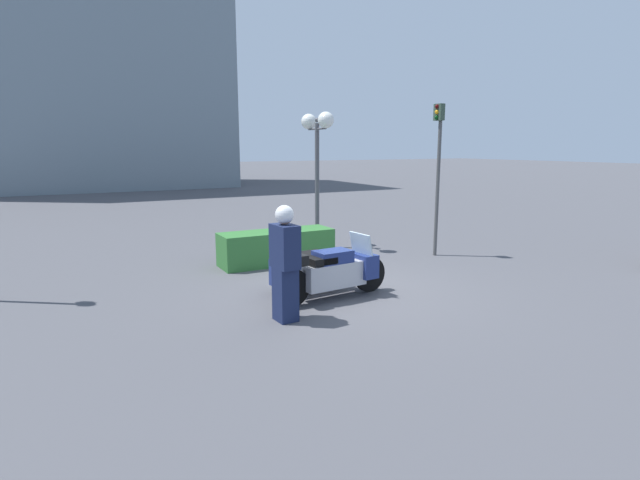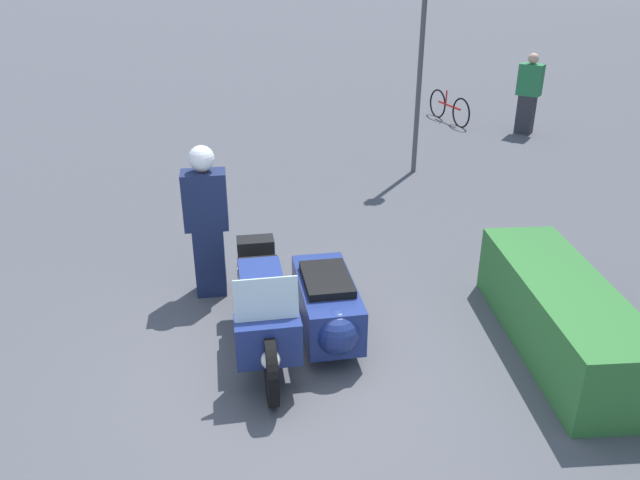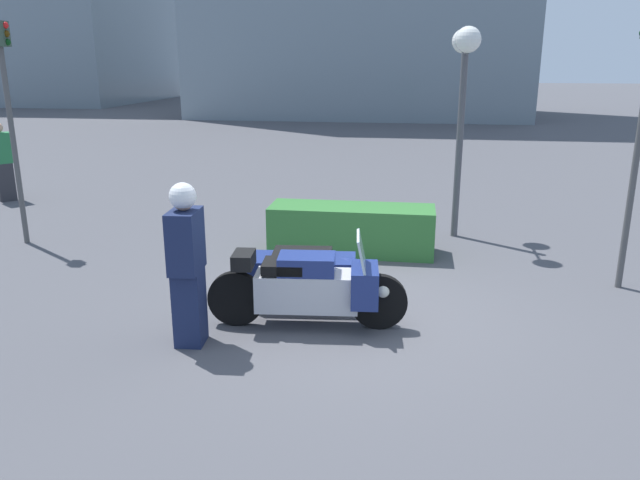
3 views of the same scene
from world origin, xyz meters
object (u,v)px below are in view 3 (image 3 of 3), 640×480
at_px(hedge_bush_curbside, 352,229).
at_px(traffic_light_far, 10,103).
at_px(pedestrian_bystander, 2,162).
at_px(police_motorcycle, 312,280).
at_px(officer_rider, 187,261).
at_px(twin_lamp_post, 464,66).

height_order(hedge_bush_curbside, traffic_light_far, traffic_light_far).
xyz_separation_m(hedge_bush_curbside, pedestrian_bystander, (-8.22, 2.76, 0.49)).
height_order(police_motorcycle, officer_rider, officer_rider).
distance_m(police_motorcycle, traffic_light_far, 6.32).
distance_m(hedge_bush_curbside, twin_lamp_post, 3.41).
xyz_separation_m(police_motorcycle, hedge_bush_curbside, (0.21, 2.75, -0.08)).
bearing_deg(pedestrian_bystander, traffic_light_far, -12.62).
relative_size(hedge_bush_curbside, traffic_light_far, 0.73).
bearing_deg(traffic_light_far, hedge_bush_curbside, -3.58).
distance_m(officer_rider, hedge_bush_curbside, 4.07).
height_order(officer_rider, twin_lamp_post, twin_lamp_post).
bearing_deg(traffic_light_far, officer_rider, -45.64).
height_order(officer_rider, traffic_light_far, traffic_light_far).
bearing_deg(pedestrian_bystander, hedge_bush_curbside, 19.57).
bearing_deg(police_motorcycle, officer_rider, -146.50).
distance_m(police_motorcycle, pedestrian_bystander, 9.73).
xyz_separation_m(police_motorcycle, pedestrian_bystander, (-8.01, 5.51, 0.41)).
distance_m(officer_rider, pedestrian_bystander, 9.39).
height_order(officer_rider, hedge_bush_curbside, officer_rider).
relative_size(traffic_light_far, pedestrian_bystander, 2.10).
height_order(police_motorcycle, hedge_bush_curbside, police_motorcycle).
xyz_separation_m(police_motorcycle, traffic_light_far, (-5.50, 2.44, 1.94)).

